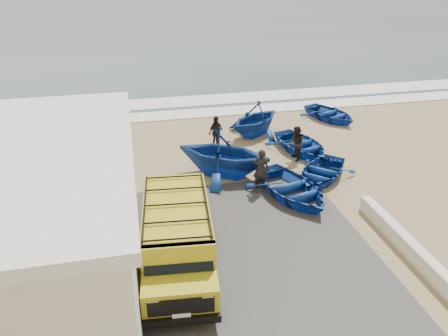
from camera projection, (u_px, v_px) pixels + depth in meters
ground at (235, 224)px, 15.57m from camera, size 160.00×160.00×0.00m
slab at (188, 267)px, 13.42m from camera, size 12.00×10.00×0.05m
ocean at (145, 17)px, 64.54m from camera, size 180.00×88.00×0.01m
surf_line at (188, 114)px, 26.05m from camera, size 180.00×1.60×0.06m
surf_wash at (182, 102)px, 28.24m from camera, size 180.00×2.20×0.04m
parapet at (412, 250)px, 13.79m from camera, size 0.35×6.00×0.55m
van at (177, 236)px, 12.93m from camera, size 2.42×5.19×2.16m
boat_near_left at (292, 188)px, 17.12m from camera, size 3.69×4.50×0.81m
boat_near_right at (321, 172)px, 18.54m from camera, size 4.03×4.04×0.69m
boat_mid_left at (223, 153)px, 18.54m from camera, size 5.30×5.12×2.14m
boat_mid_right at (301, 145)px, 21.05m from camera, size 3.29×4.07×0.74m
boat_far_left at (255, 119)px, 22.76m from camera, size 4.58×4.48×1.84m
boat_far_right at (330, 114)px, 25.11m from camera, size 3.54×4.11×0.72m
fisherman_front at (261, 170)px, 17.51m from camera, size 0.76×0.63×1.77m
fisherman_middle at (296, 144)px, 20.03m from camera, size 0.64×0.81×1.64m
fisherman_back at (216, 132)px, 21.38m from camera, size 0.99×0.88×1.61m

